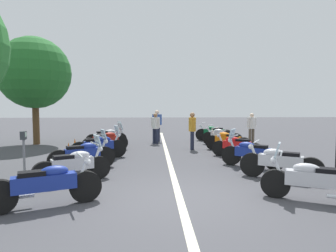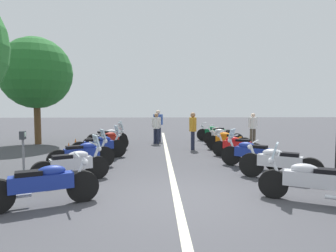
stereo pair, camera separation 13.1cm
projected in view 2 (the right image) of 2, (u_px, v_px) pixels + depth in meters
ground_plane at (177, 198)px, 6.13m from camera, size 80.00×80.00×0.00m
lane_centre_stripe at (168, 158)px, 10.71m from camera, size 19.83×0.16×0.01m
motorcycle_left_row_0 at (43, 184)px, 5.57m from camera, size 1.06×2.05×1.00m
motorcycle_left_row_1 at (73, 164)px, 7.40m from camera, size 1.11×1.79×1.20m
motorcycle_left_row_2 at (83, 154)px, 8.85m from camera, size 1.07×1.89×1.22m
motorcycle_left_row_3 at (100, 146)px, 10.63m from camera, size 0.99×1.96×1.23m
motorcycle_left_row_4 at (107, 140)px, 12.35m from camera, size 1.18×1.83×1.21m
motorcycle_left_row_5 at (108, 137)px, 13.97m from camera, size 1.03×1.88×1.20m
motorcycle_right_row_0 at (312, 181)px, 5.82m from camera, size 1.14×1.98×1.19m
motorcycle_right_row_1 at (279, 163)px, 7.59m from camera, size 1.23×1.89×1.01m
motorcycle_right_row_2 at (251, 153)px, 9.09m from camera, size 1.34×1.71×1.21m
motorcycle_right_row_3 at (236, 146)px, 10.84m from camera, size 1.22×1.70×0.98m
motorcycle_right_row_4 at (228, 141)px, 12.33m from camera, size 1.39×1.73×1.00m
motorcycle_right_row_5 at (222, 136)px, 14.07m from camera, size 1.28×1.77×1.00m
motorcycle_right_row_6 at (215, 133)px, 15.71m from camera, size 1.13×1.92×1.01m
parking_meter at (23, 146)px, 7.72m from camera, size 0.19×0.14×1.29m
traffic_cone_0 at (76, 146)px, 11.94m from camera, size 0.36×0.36×0.61m
traffic_cone_1 at (69, 151)px, 10.66m from camera, size 0.36×0.36×0.61m
bystander_0 at (193, 128)px, 12.75m from camera, size 0.51×0.32×1.66m
bystander_1 at (253, 126)px, 14.67m from camera, size 0.32×0.52×1.57m
bystander_2 at (158, 123)px, 15.66m from camera, size 0.32×0.51×1.71m
bystander_4 at (156, 126)px, 14.73m from camera, size 0.33×0.46×1.57m
roadside_tree_1 at (36, 73)px, 14.41m from camera, size 3.56×3.56×5.37m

